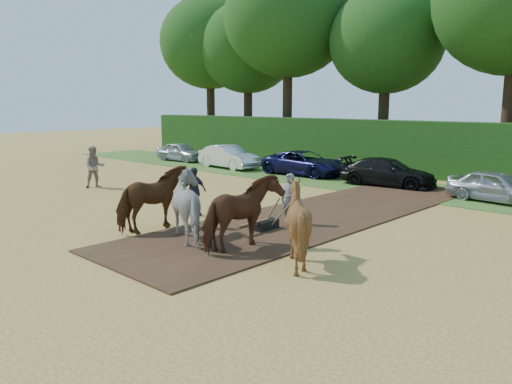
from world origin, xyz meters
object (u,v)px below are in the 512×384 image
(spectator_near, at_px, (95,167))
(spectator_far, at_px, (194,191))
(plough_team, at_px, (220,210))
(parked_cars, at_px, (464,181))

(spectator_near, bearing_deg, spectator_far, -72.62)
(spectator_far, xyz_separation_m, plough_team, (3.44, -1.88, 0.14))
(spectator_near, height_order, parked_cars, spectator_near)
(plough_team, height_order, parked_cars, plough_team)
(plough_team, xyz_separation_m, parked_cars, (2.08, 12.15, -0.32))
(spectator_near, distance_m, parked_cars, 16.64)
(plough_team, distance_m, parked_cars, 12.33)
(spectator_near, bearing_deg, plough_team, -80.55)
(spectator_near, height_order, plough_team, plough_team)
(spectator_far, xyz_separation_m, parked_cars, (5.52, 10.28, -0.18))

